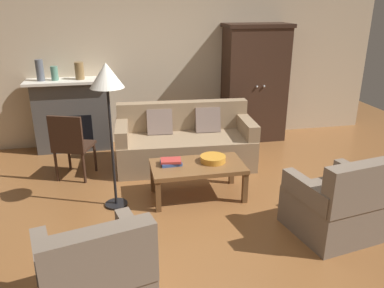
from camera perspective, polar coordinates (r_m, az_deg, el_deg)
name	(u,v)px	position (r m, az deg, el deg)	size (l,w,h in m)	color
ground_plane	(202,210)	(4.46, 1.50, -9.73)	(9.60, 9.60, 0.00)	brown
back_wall	(167,56)	(6.42, -3.73, 12.91)	(7.20, 0.10, 2.80)	beige
fireplace	(72,115)	(6.31, -17.31, 4.16)	(1.26, 0.48, 1.12)	#4C4947
armoire	(254,83)	(6.53, 9.20, 8.85)	(1.06, 0.57, 1.90)	#382319
couch	(185,143)	(5.54, -1.02, 0.12)	(1.97, 0.97, 0.86)	#937A5B
coffee_table	(198,169)	(4.60, 0.83, -3.66)	(1.10, 0.60, 0.42)	brown
fruit_bowl	(213,159)	(4.64, 3.12, -2.20)	(0.31, 0.31, 0.07)	orange
book_stack	(171,162)	(4.56, -3.12, -2.66)	(0.26, 0.20, 0.07)	#38569E
mantel_vase_slate	(40,70)	(6.19, -21.57, 10.10)	(0.11, 0.11, 0.31)	#565B66
mantel_vase_jade	(54,73)	(6.17, -19.65, 9.81)	(0.10, 0.10, 0.21)	slate
mantel_vase_bronze	(79,71)	(6.13, -16.31, 10.35)	(0.13, 0.13, 0.26)	olive
armchair_near_left	(95,279)	(3.10, -14.07, -18.76)	(0.92, 0.93, 0.88)	#756656
armchair_near_right	(336,206)	(4.16, 20.52, -8.60)	(0.89, 0.89, 0.88)	#756656
side_chair_wooden	(71,143)	(5.24, -17.46, 0.19)	(0.56, 0.56, 0.90)	#382319
floor_lamp	(107,84)	(4.15, -12.44, 8.61)	(0.36, 0.36, 1.65)	black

